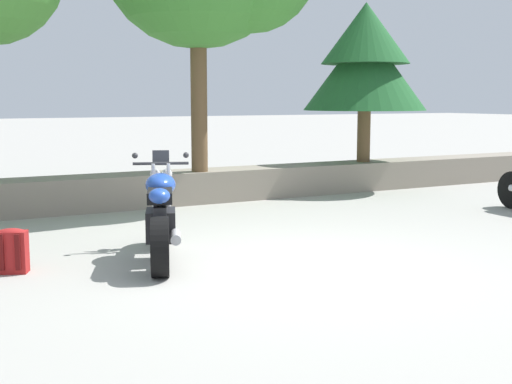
{
  "coord_description": "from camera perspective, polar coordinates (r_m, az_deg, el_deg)",
  "views": [
    {
      "loc": [
        -3.78,
        -6.23,
        1.8
      ],
      "look_at": [
        0.22,
        1.2,
        0.65
      ],
      "focal_mm": 48.34,
      "sensor_mm": 36.0,
      "label": 1
    }
  ],
  "objects": [
    {
      "name": "rider_backpack",
      "position": [
        7.59,
        -19.5,
        -4.53
      ],
      "size": [
        0.35,
        0.33,
        0.47
      ],
      "color": "#A31E1E",
      "rests_on": "ground"
    },
    {
      "name": "motorcycle_blue_centre",
      "position": [
        7.75,
        -7.86,
        -2.08
      ],
      "size": [
        1.01,
        1.98,
        1.18
      ],
      "color": "black",
      "rests_on": "ground"
    },
    {
      "name": "pine_tree_far_right",
      "position": [
        13.85,
        9.03,
        10.81
      ],
      "size": [
        2.4,
        2.4,
        3.1
      ],
      "color": "brown",
      "rests_on": "stone_wall"
    },
    {
      "name": "ground_plane",
      "position": [
        7.5,
        2.86,
        -6.12
      ],
      "size": [
        120.0,
        120.0,
        0.0
      ],
      "primitive_type": "plane",
      "color": "#A3A099"
    },
    {
      "name": "stone_wall",
      "position": [
        11.76,
        -9.33,
        0.2
      ],
      "size": [
        36.0,
        0.8,
        0.55
      ],
      "primitive_type": "cube",
      "color": "gray",
      "rests_on": "ground"
    }
  ]
}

